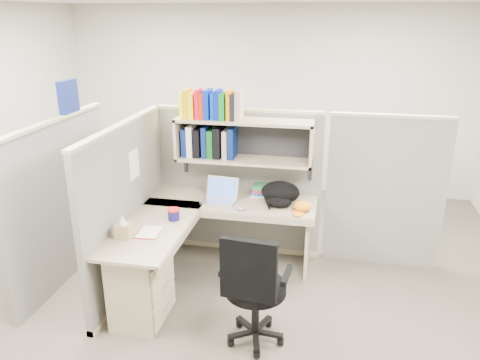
% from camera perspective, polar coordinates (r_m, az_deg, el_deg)
% --- Properties ---
extents(ground, '(6.00, 6.00, 0.00)m').
position_cam_1_polar(ground, '(4.71, -2.45, -13.31)').
color(ground, '#3C362F').
rests_on(ground, ground).
extents(room_shell, '(6.00, 6.00, 6.00)m').
position_cam_1_polar(room_shell, '(4.06, -2.78, 6.22)').
color(room_shell, '#B8B4A6').
rests_on(room_shell, ground).
extents(cubicle, '(3.79, 1.84, 1.95)m').
position_cam_1_polar(cubicle, '(4.78, -5.59, -0.67)').
color(cubicle, slate).
rests_on(cubicle, ground).
extents(desk, '(1.74, 1.75, 0.73)m').
position_cam_1_polar(desk, '(4.36, -8.74, -9.76)').
color(desk, gray).
rests_on(desk, ground).
extents(laptop, '(0.37, 0.37, 0.24)m').
position_cam_1_polar(laptop, '(4.78, -2.59, -1.33)').
color(laptop, silver).
rests_on(laptop, desk).
extents(backpack, '(0.39, 0.30, 0.23)m').
position_cam_1_polar(backpack, '(4.73, 4.88, -1.71)').
color(backpack, black).
rests_on(backpack, desk).
extents(orange_cap, '(0.24, 0.25, 0.10)m').
position_cam_1_polar(orange_cap, '(4.64, 7.60, -3.16)').
color(orange_cap, orange).
rests_on(orange_cap, desk).
extents(snack_canister, '(0.11, 0.11, 0.11)m').
position_cam_1_polar(snack_canister, '(4.44, -8.09, -4.13)').
color(snack_canister, '#110F59').
rests_on(snack_canister, desk).
extents(tissue_box, '(0.14, 0.14, 0.20)m').
position_cam_1_polar(tissue_box, '(4.17, -14.08, -5.51)').
color(tissue_box, tan).
rests_on(tissue_box, desk).
extents(mouse, '(0.09, 0.06, 0.03)m').
position_cam_1_polar(mouse, '(4.62, 0.05, -3.51)').
color(mouse, '#7E91B3').
rests_on(mouse, desk).
extents(paper_cup, '(0.09, 0.09, 0.10)m').
position_cam_1_polar(paper_cup, '(5.00, -1.01, -1.23)').
color(paper_cup, white).
rests_on(paper_cup, desk).
extents(book_stack, '(0.17, 0.23, 0.11)m').
position_cam_1_polar(book_stack, '(4.99, 2.45, -1.21)').
color(book_stack, gray).
rests_on(book_stack, desk).
extents(loose_paper, '(0.20, 0.26, 0.00)m').
position_cam_1_polar(loose_paper, '(4.26, -11.00, -6.22)').
color(loose_paper, white).
rests_on(loose_paper, desk).
extents(task_chair, '(0.56, 0.51, 1.03)m').
position_cam_1_polar(task_chair, '(3.86, 1.72, -15.09)').
color(task_chair, black).
rests_on(task_chair, ground).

